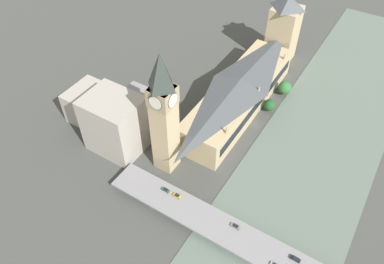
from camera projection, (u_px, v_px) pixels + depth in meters
The scene contains 15 objects.
ground_plane at pixel (255, 125), 233.07m from camera, with size 600.00×600.00×0.00m, color #424442.
river_water at pixel (317, 150), 218.35m from camera, with size 67.11×360.00×0.30m, color slate.
parliament_hall at pixel (239, 94), 235.22m from camera, with size 26.96×106.63×24.07m.
clock_tower at pixel (164, 113), 183.17m from camera, with size 12.10×12.10×73.95m.
victoria_tower at pixel (284, 29), 265.60m from camera, with size 18.86×18.86×53.24m.
road_bridge at pixel (263, 251), 170.55m from camera, with size 166.22×16.52×4.65m.
car_northbound_mid at pixel (177, 196), 189.75m from camera, with size 4.22×1.93×1.41m.
car_northbound_tail at pixel (295, 259), 166.40m from camera, with size 4.77×1.88×1.25m.
car_southbound_mid at pixel (166, 190), 192.28m from camera, with size 4.51×1.79×1.30m.
car_southbound_tail at pixel (235, 226), 177.66m from camera, with size 4.74×1.80×1.36m.
city_block_west at pixel (143, 112), 223.30m from camera, with size 25.86×17.85×24.42m.
city_block_center at pixel (115, 124), 208.74m from camera, with size 30.59×25.25×35.00m.
city_block_east at pixel (96, 107), 229.51m from camera, with size 31.50×25.32×20.41m.
tree_embankment_near at pixel (285, 88), 248.76m from camera, with size 8.76×8.76×10.58m.
tree_embankment_mid at pixel (269, 105), 238.10m from camera, with size 7.45×7.45×8.98m.
Camera 1 is at (-54.50, 161.34, 163.97)m, focal length 35.00 mm.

